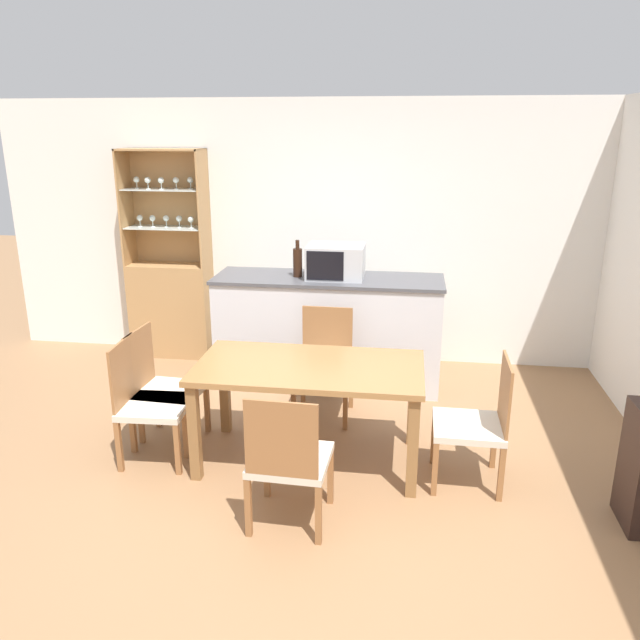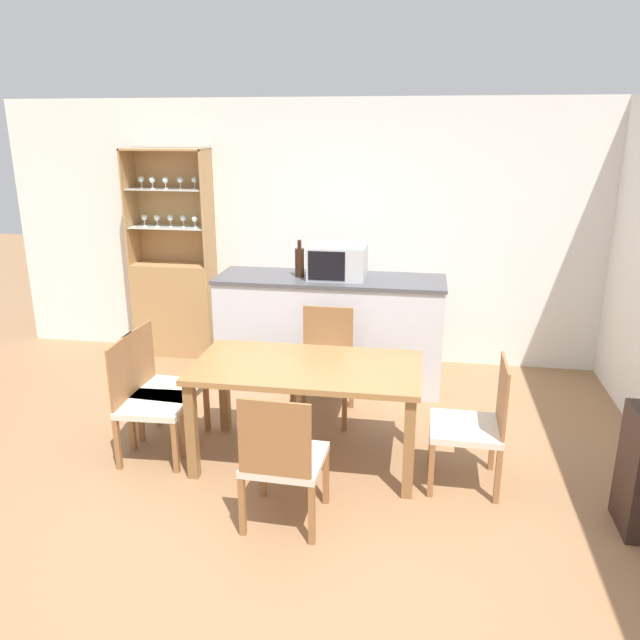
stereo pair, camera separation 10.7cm
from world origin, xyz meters
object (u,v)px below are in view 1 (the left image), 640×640
Objects in this scene: dining_chair_side_left_near at (149,403)px; dining_chair_head_far at (324,365)px; microwave at (336,261)px; dining_chair_side_left_far at (162,388)px; dining_chair_side_right_near at (476,423)px; display_cabinet at (171,295)px; wine_bottle at (298,262)px; dining_table at (309,378)px; dining_chair_head_near at (289,460)px.

dining_chair_head_far is at bearing 125.35° from dining_chair_side_left_near.
dining_chair_side_left_far is at bearing -130.91° from microwave.
dining_chair_side_left_far is at bearing 84.32° from dining_chair_side_right_near.
display_cabinet is 6.33× the size of wine_bottle.
dining_table is 1.15m from dining_chair_side_left_far.
dining_chair_head_near and dining_chair_side_right_near have the same top height.
dining_chair_head_near is (-0.00, -0.76, -0.20)m from dining_table.
wine_bottle is (-0.34, -0.01, -0.01)m from microwave.
dining_chair_side_left_far is 1.76× the size of microwave.
dining_chair_side_left_near is 1.00× the size of dining_chair_head_far.
dining_chair_side_right_near is at bearing -6.31° from dining_table.
dining_chair_side_left_near is (-1.13, -0.13, -0.20)m from dining_table.
wine_bottle is (1.42, -0.55, 0.51)m from display_cabinet.
dining_chair_head_near is 1.43m from dining_chair_side_left_far.
dining_table is at bearing -48.42° from display_cabinet.
display_cabinet reaches higher than dining_chair_side_left_near.
dining_chair_head_near is 1.00× the size of dining_chair_side_left_far.
dining_chair_side_right_near is at bearing 87.21° from dining_chair_side_left_near.
dining_chair_head_near is at bearing 120.08° from dining_chair_side_right_near.
dining_chair_head_near is 1.29m from dining_chair_side_right_near.
display_cabinet is 2.38× the size of dining_chair_head_far.
display_cabinet reaches higher than dining_chair_side_left_far.
dining_chair_side_left_far is (-1.13, -0.63, 0.00)m from dining_chair_head_far.
dining_chair_head_near is 1.52m from dining_chair_head_far.
dining_chair_side_right_near is (1.13, 0.64, 0.00)m from dining_chair_head_near.
dining_table is 1.53m from microwave.
display_cabinet is 3.25m from dining_chair_head_near.
dining_chair_side_left_near is 1.88m from wine_bottle.
dining_table is at bearing 90.87° from dining_chair_head_far.
wine_bottle is (-1.46, 1.55, 0.71)m from dining_chair_side_right_near.
wine_bottle is at bearing 43.95° from dining_chair_side_right_near.
dining_table is 1.15m from dining_chair_side_left_near.
dining_chair_head_far and dining_chair_side_left_far have the same top height.
display_cabinet is 2.14m from dining_chair_head_far.
dining_table is at bearing 93.56° from dining_chair_side_left_near.
dining_chair_side_left_near is (0.62, -2.10, -0.20)m from display_cabinet.
wine_bottle is (-0.33, 1.42, 0.51)m from dining_table.
dining_chair_head_far is at bearing -34.70° from display_cabinet.
dining_chair_head_far is 1.29m from dining_chair_side_left_far.
display_cabinet is 2.38× the size of dining_chair_head_near.
dining_chair_side_left_near is at bearing 90.74° from dining_chair_side_right_near.
dining_chair_head_near is at bearing -81.45° from wine_bottle.
dining_chair_side_right_near is at bearing -46.74° from wine_bottle.
dining_chair_side_left_far is (0.00, 0.25, 0.00)m from dining_chair_side_left_near.
dining_chair_head_far is (0.00, 0.76, -0.20)m from dining_table.
dining_chair_head_near is at bearing -57.39° from display_cabinet.
display_cabinet reaches higher than wine_bottle.
wine_bottle is at bearing 149.97° from dining_chair_side_left_near.
dining_chair_side_left_far is at bearing 173.57° from dining_table.
microwave is (1.76, -0.53, 0.52)m from display_cabinet.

